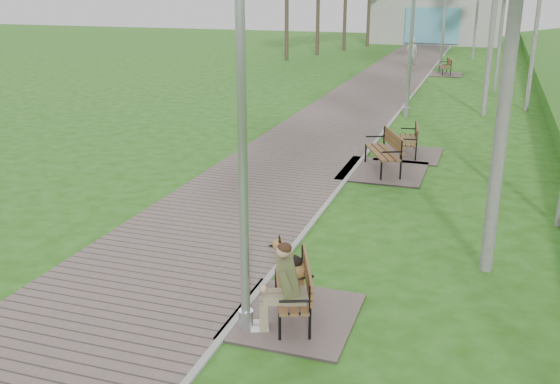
{
  "coord_description": "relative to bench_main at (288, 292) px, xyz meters",
  "views": [
    {
      "loc": [
        3.04,
        -1.17,
        4.51
      ],
      "look_at": [
        -0.25,
        8.65,
        1.03
      ],
      "focal_mm": 40.0,
      "sensor_mm": 36.0,
      "label": 1
    }
  ],
  "objects": [
    {
      "name": "lamp_post_second",
      "position": [
        -0.32,
        14.74,
        2.33
      ],
      "size": [
        0.23,
        0.23,
        5.86
      ],
      "color": "#A3A5AB",
      "rests_on": "ground"
    },
    {
      "name": "kerb",
      "position": [
        -0.66,
        15.22,
        -0.39
      ],
      "size": [
        0.1,
        67.0,
        0.05
      ],
      "primitive_type": "cube",
      "color": "#999993",
      "rests_on": "ground"
    },
    {
      "name": "walkway",
      "position": [
        -2.41,
        15.22,
        -0.39
      ],
      "size": [
        3.5,
        67.0,
        0.04
      ],
      "primitive_type": "cube",
      "color": "#6A5A55",
      "rests_on": "ground"
    },
    {
      "name": "bench_main",
      "position": [
        0.0,
        0.0,
        0.0
      ],
      "size": [
        1.69,
        1.88,
        1.48
      ],
      "color": "#6A5A55",
      "rests_on": "ground"
    },
    {
      "name": "bench_far",
      "position": [
        0.12,
        26.18,
        -0.22
      ],
      "size": [
        1.68,
        1.86,
        1.03
      ],
      "color": "#6A5A55",
      "rests_on": "ground"
    },
    {
      "name": "building_north",
      "position": [
        -2.16,
        44.69,
        1.58
      ],
      "size": [
        10.0,
        5.2,
        4.0
      ],
      "color": "#9E9E99",
      "rests_on": "ground"
    },
    {
      "name": "bench_second",
      "position": [
        0.43,
        9.47,
        -0.22
      ],
      "size": [
        1.7,
        1.88,
        1.04
      ],
      "color": "#6A5A55",
      "rests_on": "ground"
    },
    {
      "name": "lamp_post_near",
      "position": [
        -0.44,
        -0.49,
        2.01
      ],
      "size": [
        0.2,
        0.2,
        5.19
      ],
      "color": "#A3A5AB",
      "rests_on": "ground"
    },
    {
      "name": "lamp_post_third",
      "position": [
        -0.22,
        27.6,
        2.36
      ],
      "size": [
        0.23,
        0.23,
        5.93
      ],
      "color": "#A3A5AB",
      "rests_on": "ground"
    },
    {
      "name": "bench_third",
      "position": [
        0.03,
        7.64,
        -0.18
      ],
      "size": [
        2.03,
        2.26,
        1.25
      ],
      "color": "#6A5A55",
      "rests_on": "ground"
    },
    {
      "name": "pedestrian_near",
      "position": [
        -1.83,
        27.84,
        0.44
      ],
      "size": [
        0.65,
        0.46,
        1.7
      ],
      "primitive_type": "imported",
      "rotation": [
        0.0,
        0.0,
        3.23
      ],
      "color": "silver",
      "rests_on": "ground"
    }
  ]
}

